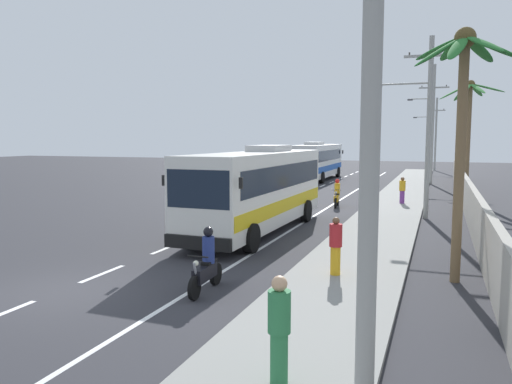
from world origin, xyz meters
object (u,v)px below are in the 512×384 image
Objects in this scene: palm_second at (469,113)px; utility_pole_distant at (435,132)px; motorcycle_beside_bus at (337,195)px; pedestrian_far_walk at (336,245)px; coach_bus_foreground at (258,187)px; pedestrian_midwalk at (402,190)px; utility_pole_far at (432,122)px; palm_nearest at (462,96)px; pedestrian_near_kerb at (279,327)px; coach_bus_far_lane at (317,160)px; utility_pole_nearest at (363,56)px; utility_pole_mid at (427,121)px; motorcycle_trailing at (207,266)px.

utility_pole_distant is at bearing 94.50° from palm_second.
pedestrian_far_walk is (2.90, -14.95, 0.33)m from motorcycle_beside_bus.
coach_bus_foreground is at bearing -100.37° from motorcycle_beside_bus.
pedestrian_midwalk is 15.99m from utility_pole_far.
palm_second is at bearing 42.38° from motorcycle_beside_bus.
utility_pole_far is 31.12m from palm_nearest.
utility_pole_distant reaches higher than pedestrian_near_kerb.
pedestrian_near_kerb reaches higher than motorcycle_beside_bus.
palm_nearest is at bearing -70.29° from coach_bus_far_lane.
pedestrian_far_walk is 0.18× the size of utility_pole_nearest.
pedestrian_near_kerb is 19.16m from utility_pole_mid.
pedestrian_far_walk reaches higher than pedestrian_midwalk.
utility_pole_far is at bearing -46.48° from pedestrian_near_kerb.
coach_bus_foreground is 1.43× the size of palm_second.
palm_second reaches higher than pedestrian_far_walk.
utility_pole_nearest is (1.35, -1.11, 3.87)m from pedestrian_near_kerb.
pedestrian_far_walk is at bearing -75.82° from coach_bus_far_lane.
coach_bus_foreground is 9.11m from motorcycle_beside_bus.
utility_pole_nearest is 0.90× the size of utility_pole_far.
utility_pole_far is at bearing 82.03° from motorcycle_trailing.
palm_nearest is (1.22, -50.94, 0.36)m from utility_pole_distant.
motorcycle_trailing is 0.26× the size of palm_second.
coach_bus_foreground is at bearing 146.21° from palm_nearest.
coach_bus_far_lane reaches higher than motorcycle_trailing.
palm_nearest is at bearing -84.05° from utility_pole_mid.
utility_pole_far is at bearing 92.34° from palm_nearest.
palm_second is at bearing -76.92° from utility_pole_far.
utility_pole_nearest is at bearing -78.32° from motorcycle_beside_bus.
utility_pole_far is at bearing 153.38° from pedestrian_far_walk.
utility_pole_mid reaches higher than motorcycle_beside_bus.
pedestrian_far_walk is (2.92, 2.24, 0.32)m from motorcycle_trailing.
palm_nearest is at bearing -147.14° from pedestrian_midwalk.
pedestrian_far_walk is 0.21× the size of palm_second.
pedestrian_near_kerb is at bearing -68.58° from coach_bus_foreground.
utility_pole_distant is at bearing 90.07° from utility_pole_mid.
utility_pole_mid is at bearing -89.93° from utility_pole_distant.
utility_pole_far reaches higher than coach_bus_foreground.
pedestrian_midwalk reaches higher than motorcycle_trailing.
palm_second reaches higher than pedestrian_near_kerb.
motorcycle_trailing is 25.33m from palm_second.
utility_pole_nearest reaches higher than palm_nearest.
palm_second is (2.34, 9.35, 0.77)m from utility_pole_mid.
utility_pole_mid is (1.55, 18.73, 3.73)m from pedestrian_near_kerb.
utility_pole_distant is (1.93, 51.88, 3.75)m from pedestrian_far_walk.
pedestrian_near_kerb is (8.76, -39.54, -0.84)m from coach_bus_far_lane.
motorcycle_trailing is at bearing -108.75° from utility_pole_mid.
pedestrian_near_kerb is at bearing 140.53° from utility_pole_nearest.
utility_pole_far is at bearing -5.38° from coach_bus_far_lane.
pedestrian_far_walk is at bearing -158.35° from pedestrian_midwalk.
pedestrian_near_kerb is at bearing -92.16° from utility_pole_far.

